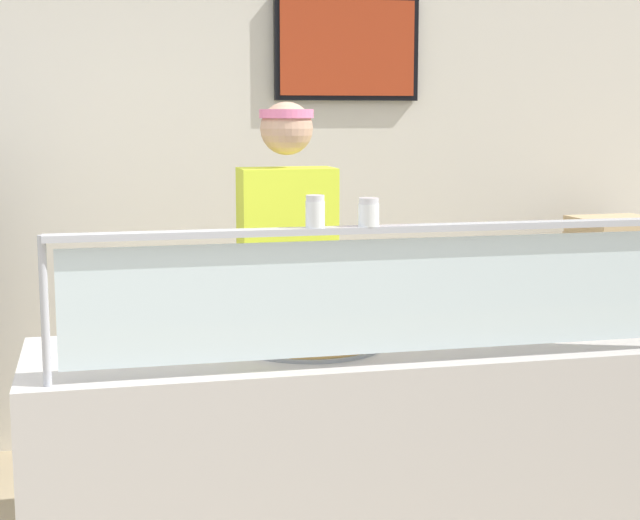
% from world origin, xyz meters
% --- Properties ---
extents(shop_rear_unit, '(6.58, 0.13, 2.70)m').
position_xyz_m(shop_rear_unit, '(1.10, 2.35, 1.36)').
color(shop_rear_unit, silver).
rests_on(shop_rear_unit, ground).
extents(serving_counter, '(2.18, 0.70, 0.95)m').
position_xyz_m(serving_counter, '(1.09, 0.35, 0.47)').
color(serving_counter, '#BCB7B2').
rests_on(serving_counter, ground).
extents(sneeze_guard, '(2.00, 0.06, 0.43)m').
position_xyz_m(sneeze_guard, '(1.09, 0.06, 1.22)').
color(sneeze_guard, '#B2B5BC').
rests_on(sneeze_guard, serving_counter).
extents(pizza_tray, '(0.48, 0.48, 0.04)m').
position_xyz_m(pizza_tray, '(0.93, 0.36, 0.97)').
color(pizza_tray, '#9EA0A8').
rests_on(pizza_tray, serving_counter).
extents(pizza_server, '(0.10, 0.29, 0.01)m').
position_xyz_m(pizza_server, '(0.98, 0.34, 0.99)').
color(pizza_server, '#ADAFB7').
rests_on(pizza_server, pizza_tray).
extents(parmesan_shaker, '(0.06, 0.06, 0.10)m').
position_xyz_m(parmesan_shaker, '(0.88, 0.06, 1.42)').
color(parmesan_shaker, white).
rests_on(parmesan_shaker, sneeze_guard).
extents(pepper_flake_shaker, '(0.06, 0.06, 0.08)m').
position_xyz_m(pepper_flake_shaker, '(1.04, 0.06, 1.42)').
color(pepper_flake_shaker, white).
rests_on(pepper_flake_shaker, sneeze_guard).
extents(worker_figure, '(0.41, 0.50, 1.76)m').
position_xyz_m(worker_figure, '(1.00, 1.08, 1.01)').
color(worker_figure, '#23232D').
rests_on(worker_figure, ground).
extents(prep_shelf, '(0.70, 0.55, 0.86)m').
position_xyz_m(prep_shelf, '(2.92, 1.86, 0.43)').
color(prep_shelf, '#B7BABF').
rests_on(prep_shelf, ground).
extents(pizza_box_stack, '(0.44, 0.44, 0.31)m').
position_xyz_m(pizza_box_stack, '(2.93, 1.86, 1.01)').
color(pizza_box_stack, tan).
rests_on(pizza_box_stack, prep_shelf).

